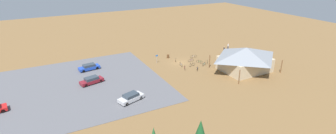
{
  "coord_description": "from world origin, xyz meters",
  "views": [
    {
      "loc": [
        29.72,
        50.1,
        22.34
      ],
      "look_at": [
        5.45,
        3.8,
        1.2
      ],
      "focal_mm": 27.02,
      "sensor_mm": 36.0,
      "label": 1
    }
  ],
  "objects_px": {
    "bicycle_purple_yard_right": "(191,60)",
    "bicycle_black_edge_south": "(192,65)",
    "visitor_by_pavilion": "(228,46)",
    "bike_pavilion": "(245,58)",
    "bicycle_teal_trailside": "(204,64)",
    "bicycle_silver_front_row": "(194,56)",
    "bicycle_green_near_porch": "(200,62)",
    "car_silver_second_row": "(131,97)",
    "car_blue_by_curb": "(89,67)",
    "bicycle_blue_mid_cluster": "(197,69)",
    "bicycle_yellow_yard_front": "(207,62)",
    "visitor_crossing_yard": "(224,49)",
    "bicycle_white_yard_left": "(181,65)",
    "car_maroon_back_corner": "(92,80)",
    "lot_sign": "(157,58)",
    "trash_bin": "(168,56)",
    "bicycle_orange_edge_north": "(176,60)",
    "bicycle_red_lone_east": "(185,68)"
  },
  "relations": [
    {
      "from": "visitor_by_pavilion",
      "to": "bike_pavilion",
      "type": "bearing_deg",
      "value": 63.41
    },
    {
      "from": "bicycle_white_yard_left",
      "to": "car_blue_by_curb",
      "type": "distance_m",
      "value": 21.23
    },
    {
      "from": "bicycle_silver_front_row",
      "to": "bicycle_green_near_porch",
      "type": "distance_m",
      "value": 4.12
    },
    {
      "from": "bicycle_white_yard_left",
      "to": "bicycle_silver_front_row",
      "type": "bearing_deg",
      "value": -149.03
    },
    {
      "from": "bicycle_silver_front_row",
      "to": "car_silver_second_row",
      "type": "height_order",
      "value": "car_silver_second_row"
    },
    {
      "from": "bicycle_purple_yard_right",
      "to": "bicycle_yellow_yard_front",
      "type": "bearing_deg",
      "value": 138.33
    },
    {
      "from": "bicycle_silver_front_row",
      "to": "car_blue_by_curb",
      "type": "height_order",
      "value": "car_blue_by_curb"
    },
    {
      "from": "bicycle_green_near_porch",
      "to": "bicycle_teal_trailside",
      "type": "bearing_deg",
      "value": 93.61
    },
    {
      "from": "bicycle_blue_mid_cluster",
      "to": "car_blue_by_curb",
      "type": "relative_size",
      "value": 0.26
    },
    {
      "from": "bicycle_blue_mid_cluster",
      "to": "visitor_by_pavilion",
      "type": "bearing_deg",
      "value": -151.48
    },
    {
      "from": "bicycle_purple_yard_right",
      "to": "car_silver_second_row",
      "type": "distance_m",
      "value": 23.1
    },
    {
      "from": "bicycle_orange_edge_north",
      "to": "bike_pavilion",
      "type": "bearing_deg",
      "value": 132.38
    },
    {
      "from": "bicycle_silver_front_row",
      "to": "bicycle_green_near_porch",
      "type": "bearing_deg",
      "value": 77.71
    },
    {
      "from": "bicycle_silver_front_row",
      "to": "visitor_by_pavilion",
      "type": "bearing_deg",
      "value": -173.7
    },
    {
      "from": "car_silver_second_row",
      "to": "car_blue_by_curb",
      "type": "bearing_deg",
      "value": -78.73
    },
    {
      "from": "bicycle_white_yard_left",
      "to": "car_maroon_back_corner",
      "type": "xyz_separation_m",
      "value": [
        20.86,
        -0.04,
        0.37
      ]
    },
    {
      "from": "bicycle_blue_mid_cluster",
      "to": "bicycle_green_near_porch",
      "type": "bearing_deg",
      "value": -130.17
    },
    {
      "from": "bicycle_red_lone_east",
      "to": "bicycle_purple_yard_right",
      "type": "bearing_deg",
      "value": -138.23
    },
    {
      "from": "bicycle_green_near_porch",
      "to": "bicycle_orange_edge_north",
      "type": "height_order",
      "value": "bicycle_orange_edge_north"
    },
    {
      "from": "bicycle_silver_front_row",
      "to": "bicycle_yellow_yard_front",
      "type": "height_order",
      "value": "bicycle_yellow_yard_front"
    },
    {
      "from": "lot_sign",
      "to": "visitor_crossing_yard",
      "type": "distance_m",
      "value": 19.81
    },
    {
      "from": "car_maroon_back_corner",
      "to": "trash_bin",
      "type": "bearing_deg",
      "value": -162.84
    },
    {
      "from": "lot_sign",
      "to": "bicycle_yellow_yard_front",
      "type": "height_order",
      "value": "lot_sign"
    },
    {
      "from": "bicycle_blue_mid_cluster",
      "to": "car_maroon_back_corner",
      "type": "xyz_separation_m",
      "value": [
        22.9,
        -4.03,
        0.38
      ]
    },
    {
      "from": "bike_pavilion",
      "to": "bicycle_black_edge_south",
      "type": "relative_size",
      "value": 7.2
    },
    {
      "from": "bicycle_black_edge_south",
      "to": "bicycle_orange_edge_north",
      "type": "xyz_separation_m",
      "value": [
        1.93,
        -4.57,
        -0.02
      ]
    },
    {
      "from": "bicycle_silver_front_row",
      "to": "car_maroon_back_corner",
      "type": "distance_m",
      "value": 26.94
    },
    {
      "from": "lot_sign",
      "to": "bicycle_purple_yard_right",
      "type": "relative_size",
      "value": 1.32
    },
    {
      "from": "bicycle_yellow_yard_front",
      "to": "visitor_crossing_yard",
      "type": "relative_size",
      "value": 0.78
    },
    {
      "from": "bicycle_white_yard_left",
      "to": "car_silver_second_row",
      "type": "height_order",
      "value": "car_silver_second_row"
    },
    {
      "from": "bicycle_purple_yard_right",
      "to": "bicycle_green_near_porch",
      "type": "bearing_deg",
      "value": 125.3
    },
    {
      "from": "bicycle_red_lone_east",
      "to": "bicycle_yellow_yard_front",
      "type": "height_order",
      "value": "bicycle_red_lone_east"
    },
    {
      "from": "car_silver_second_row",
      "to": "visitor_by_pavilion",
      "type": "height_order",
      "value": "visitor_by_pavilion"
    },
    {
      "from": "bicycle_blue_mid_cluster",
      "to": "car_silver_second_row",
      "type": "bearing_deg",
      "value": 19.19
    },
    {
      "from": "bicycle_black_edge_south",
      "to": "visitor_by_pavilion",
      "type": "xyz_separation_m",
      "value": [
        -16.07,
        -6.18,
        0.56
      ]
    },
    {
      "from": "bicycle_white_yard_left",
      "to": "bicycle_red_lone_east",
      "type": "relative_size",
      "value": 1.15
    },
    {
      "from": "bike_pavilion",
      "to": "bicycle_orange_edge_north",
      "type": "distance_m",
      "value": 16.69
    },
    {
      "from": "bicycle_teal_trailside",
      "to": "visitor_by_pavilion",
      "type": "relative_size",
      "value": 0.87
    },
    {
      "from": "bicycle_white_yard_left",
      "to": "bicycle_blue_mid_cluster",
      "type": "height_order",
      "value": "bicycle_blue_mid_cluster"
    },
    {
      "from": "lot_sign",
      "to": "car_silver_second_row",
      "type": "bearing_deg",
      "value": 50.96
    },
    {
      "from": "bicycle_purple_yard_right",
      "to": "bicycle_black_edge_south",
      "type": "bearing_deg",
      "value": 62.96
    },
    {
      "from": "bicycle_blue_mid_cluster",
      "to": "bicycle_purple_yard_right",
      "type": "bearing_deg",
      "value": -106.97
    },
    {
      "from": "car_maroon_back_corner",
      "to": "bicycle_blue_mid_cluster",
      "type": "bearing_deg",
      "value": 170.01
    },
    {
      "from": "bicycle_purple_yard_right",
      "to": "bicycle_green_near_porch",
      "type": "relative_size",
      "value": 1.05
    },
    {
      "from": "bicycle_white_yard_left",
      "to": "bicycle_orange_edge_north",
      "type": "distance_m",
      "value": 3.32
    },
    {
      "from": "bicycle_black_edge_south",
      "to": "visitor_by_pavilion",
      "type": "bearing_deg",
      "value": -158.97
    },
    {
      "from": "lot_sign",
      "to": "bicycle_teal_trailside",
      "type": "bearing_deg",
      "value": 143.95
    },
    {
      "from": "bike_pavilion",
      "to": "bicycle_blue_mid_cluster",
      "type": "height_order",
      "value": "bike_pavilion"
    },
    {
      "from": "car_maroon_back_corner",
      "to": "bicycle_purple_yard_right",
      "type": "bearing_deg",
      "value": -176.97
    },
    {
      "from": "bicycle_orange_edge_north",
      "to": "bicycle_teal_trailside",
      "type": "bearing_deg",
      "value": 130.0
    }
  ]
}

